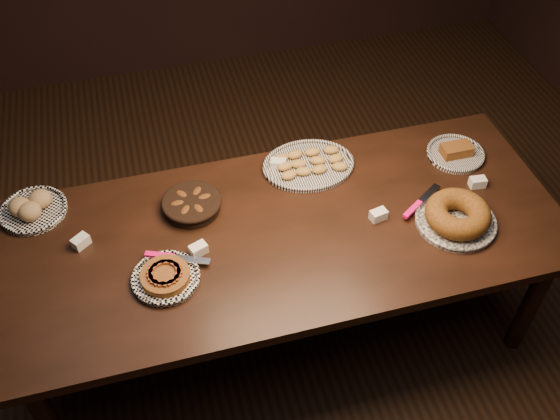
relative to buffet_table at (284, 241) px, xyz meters
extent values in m
plane|color=black|center=(0.00, 0.00, -0.68)|extent=(5.00, 5.00, 0.00)
cube|color=black|center=(0.00, 0.00, 0.05)|extent=(2.40, 1.00, 0.05)
cylinder|color=black|center=(-1.08, -0.38, -0.33)|extent=(0.08, 0.08, 0.70)
cylinder|color=black|center=(1.08, -0.38, -0.33)|extent=(0.08, 0.08, 0.70)
cylinder|color=black|center=(-1.08, 0.38, -0.33)|extent=(0.08, 0.08, 0.70)
cylinder|color=black|center=(1.08, 0.38, -0.33)|extent=(0.08, 0.08, 0.70)
torus|color=white|center=(-0.52, -0.14, 0.09)|extent=(0.27, 0.27, 0.02)
cylinder|color=#4D310F|center=(-0.52, -0.14, 0.10)|extent=(0.25, 0.25, 0.03)
cube|color=#5E2B10|center=(-0.47, -0.16, 0.12)|extent=(0.04, 0.07, 0.01)
cube|color=#5E2B10|center=(-0.47, -0.13, 0.12)|extent=(0.03, 0.07, 0.01)
cube|color=#5E2B10|center=(-0.48, -0.10, 0.12)|extent=(0.06, 0.06, 0.01)
cube|color=#5E2B10|center=(-0.51, -0.09, 0.12)|extent=(0.07, 0.04, 0.01)
cube|color=#5E2B10|center=(-0.54, -0.09, 0.12)|extent=(0.07, 0.04, 0.01)
cube|color=#5E2B10|center=(-0.56, -0.10, 0.12)|extent=(0.06, 0.06, 0.01)
cube|color=#5E2B10|center=(-0.57, -0.13, 0.12)|extent=(0.03, 0.07, 0.01)
cube|color=#5E2B10|center=(-0.57, -0.16, 0.12)|extent=(0.05, 0.07, 0.01)
cube|color=#5E2B10|center=(-0.55, -0.18, 0.12)|extent=(0.07, 0.05, 0.01)
cube|color=#5E2B10|center=(-0.52, -0.19, 0.12)|extent=(0.07, 0.02, 0.01)
cube|color=#5E2B10|center=(-0.49, -0.18, 0.12)|extent=(0.07, 0.05, 0.01)
cube|color=#FF0C74|center=(-0.53, -0.03, 0.10)|extent=(0.12, 0.07, 0.02)
cube|color=silver|center=(-0.41, -0.08, 0.10)|extent=(0.15, 0.09, 0.00)
torus|color=black|center=(0.21, 0.35, 0.09)|extent=(0.35, 0.35, 0.02)
ellipsoid|color=olive|center=(0.10, 0.29, 0.10)|extent=(0.08, 0.06, 0.04)
ellipsoid|color=olive|center=(0.17, 0.29, 0.10)|extent=(0.08, 0.06, 0.04)
ellipsoid|color=olive|center=(0.25, 0.29, 0.10)|extent=(0.08, 0.06, 0.04)
ellipsoid|color=olive|center=(0.34, 0.28, 0.10)|extent=(0.08, 0.07, 0.04)
ellipsoid|color=olive|center=(0.10, 0.35, 0.10)|extent=(0.08, 0.06, 0.04)
ellipsoid|color=olive|center=(0.16, 0.35, 0.10)|extent=(0.08, 0.06, 0.04)
ellipsoid|color=olive|center=(0.26, 0.35, 0.10)|extent=(0.08, 0.07, 0.04)
ellipsoid|color=olive|center=(0.34, 0.34, 0.10)|extent=(0.08, 0.06, 0.04)
ellipsoid|color=olive|center=(0.10, 0.41, 0.10)|extent=(0.08, 0.06, 0.04)
ellipsoid|color=olive|center=(0.17, 0.42, 0.10)|extent=(0.08, 0.06, 0.04)
ellipsoid|color=olive|center=(0.25, 0.41, 0.10)|extent=(0.08, 0.05, 0.04)
ellipsoid|color=olive|center=(0.34, 0.40, 0.10)|extent=(0.08, 0.06, 0.04)
torus|color=black|center=(0.71, -0.16, 0.09)|extent=(0.35, 0.35, 0.02)
torus|color=brown|center=(0.71, -0.16, 0.13)|extent=(0.36, 0.36, 0.10)
cube|color=#FF0C74|center=(0.56, -0.06, 0.10)|extent=(0.11, 0.09, 0.02)
cube|color=silver|center=(0.66, 0.01, 0.10)|extent=(0.14, 0.11, 0.00)
cylinder|color=black|center=(-0.35, 0.22, 0.10)|extent=(0.27, 0.27, 0.06)
torus|color=black|center=(-0.35, 0.22, 0.12)|extent=(0.26, 0.26, 0.02)
ellipsoid|color=#37180B|center=(-0.30, 0.22, 0.12)|extent=(0.08, 0.05, 0.04)
ellipsoid|color=#37180B|center=(-0.32, 0.27, 0.12)|extent=(0.08, 0.09, 0.04)
ellipsoid|color=#37180B|center=(-0.39, 0.27, 0.12)|extent=(0.08, 0.09, 0.04)
ellipsoid|color=#37180B|center=(-0.41, 0.22, 0.12)|extent=(0.08, 0.04, 0.04)
ellipsoid|color=#37180B|center=(-0.39, 0.17, 0.12)|extent=(0.08, 0.09, 0.04)
ellipsoid|color=#37180B|center=(-0.33, 0.16, 0.12)|extent=(0.07, 0.09, 0.04)
torus|color=white|center=(-1.02, 0.38, 0.09)|extent=(0.29, 0.29, 0.02)
ellipsoid|color=olive|center=(-1.07, 0.38, 0.12)|extent=(0.10, 0.10, 0.08)
ellipsoid|color=olive|center=(-0.98, 0.40, 0.12)|extent=(0.10, 0.10, 0.08)
ellipsoid|color=olive|center=(-1.03, 0.34, 0.12)|extent=(0.10, 0.10, 0.08)
torus|color=black|center=(0.91, 0.24, 0.09)|extent=(0.27, 0.27, 0.02)
cube|color=#4D310F|center=(0.91, 0.24, 0.11)|extent=(0.14, 0.08, 0.05)
cube|color=white|center=(-0.37, -0.03, 0.10)|extent=(0.08, 0.07, 0.04)
cube|color=white|center=(0.08, 0.38, 0.10)|extent=(0.08, 0.07, 0.04)
cube|color=white|center=(0.40, -0.04, 0.10)|extent=(0.08, 0.06, 0.04)
cube|color=white|center=(-0.83, 0.14, 0.10)|extent=(0.08, 0.08, 0.04)
cube|color=white|center=(0.91, 0.03, 0.10)|extent=(0.07, 0.05, 0.04)
camera|label=1|loc=(-0.48, -1.69, 2.03)|focal=40.00mm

